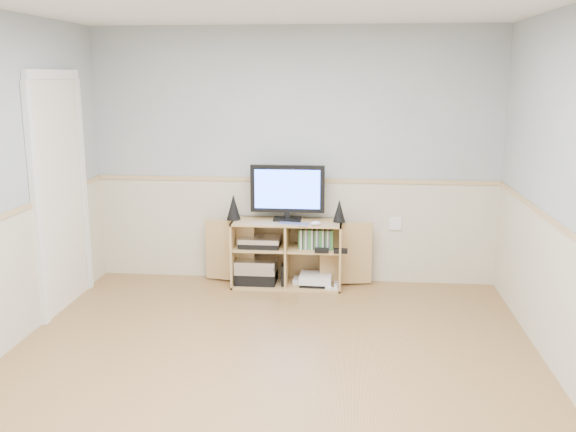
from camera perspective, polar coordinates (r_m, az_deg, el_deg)
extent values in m
cube|color=#AE8A4D|center=(4.52, -2.04, -14.44)|extent=(4.00, 4.50, 0.02)
cube|color=#AAB5B9|center=(6.33, 0.59, 5.31)|extent=(4.00, 0.02, 2.50)
cube|color=#AAB5B9|center=(1.98, -11.18, -11.06)|extent=(4.00, 0.02, 2.50)
cube|color=beige|center=(6.45, 0.57, -1.33)|extent=(4.00, 0.01, 1.00)
cube|color=tan|center=(6.34, 0.57, 3.22)|extent=(4.00, 0.02, 0.04)
cube|color=white|center=(5.96, -19.60, 1.71)|extent=(0.03, 0.82, 2.00)
cube|color=tan|center=(6.38, -0.09, -6.08)|extent=(1.06, 0.40, 0.02)
cube|color=tan|center=(6.21, -0.09, -0.55)|extent=(1.06, 0.40, 0.02)
cube|color=tan|center=(6.36, -4.79, -3.22)|extent=(0.02, 0.40, 0.65)
cube|color=tan|center=(6.26, 4.68, -3.47)|extent=(0.02, 0.40, 0.65)
cube|color=tan|center=(6.47, 0.08, -2.90)|extent=(1.06, 0.02, 0.65)
cube|color=tan|center=(6.28, -0.09, -3.35)|extent=(0.02, 0.38, 0.61)
cube|color=tan|center=(6.30, -2.50, -2.80)|extent=(0.50, 0.36, 0.02)
cube|color=tan|center=(6.25, 2.34, -2.93)|extent=(0.50, 0.36, 0.02)
cube|color=tan|center=(6.41, -5.18, -3.08)|extent=(0.51, 0.11, 0.61)
cube|color=tan|center=(6.31, 5.17, -3.35)|extent=(0.51, 0.11, 0.61)
cube|color=black|center=(6.25, -0.05, -0.27)|extent=(0.27, 0.18, 0.02)
cube|color=black|center=(6.24, -0.05, 0.09)|extent=(0.05, 0.04, 0.06)
cube|color=black|center=(6.19, -0.05, 2.43)|extent=(0.72, 0.05, 0.46)
cube|color=#305CFF|center=(6.16, -0.07, 2.39)|extent=(0.63, 0.01, 0.38)
cone|color=black|center=(6.27, -4.87, 0.81)|extent=(0.14, 0.14, 0.25)
cone|color=black|center=(6.17, 4.58, 0.48)|extent=(0.12, 0.12, 0.22)
cube|color=silver|center=(6.06, 0.46, -0.72)|extent=(0.29, 0.15, 0.01)
ellipsoid|color=white|center=(6.04, 2.49, -0.65)|extent=(0.11, 0.10, 0.04)
cube|color=black|center=(6.39, -2.83, -5.43)|extent=(0.40, 0.29, 0.11)
cube|color=silver|center=(6.36, -2.84, -4.40)|extent=(0.40, 0.29, 0.13)
cube|color=black|center=(6.29, -2.51, -2.50)|extent=(0.40, 0.28, 0.05)
cube|color=silver|center=(6.28, -2.51, -2.08)|extent=(0.40, 0.28, 0.05)
cube|color=black|center=(6.30, -0.37, -5.26)|extent=(0.04, 0.14, 0.20)
cube|color=white|center=(6.38, 1.43, -5.76)|extent=(0.21, 0.17, 0.05)
cube|color=black|center=(6.33, 2.48, -5.99)|extent=(0.31, 0.25, 0.03)
cube|color=white|center=(6.31, 2.49, -5.52)|extent=(0.32, 0.27, 0.08)
cube|color=white|center=(6.25, 4.28, -6.27)|extent=(0.04, 0.14, 0.03)
cube|color=white|center=(6.40, 4.14, -5.81)|extent=(0.09, 0.15, 0.03)
cube|color=#3F8C3F|center=(6.20, 2.52, -2.05)|extent=(0.33, 0.13, 0.19)
cube|color=white|center=(6.41, 9.50, -0.68)|extent=(0.12, 0.03, 0.12)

